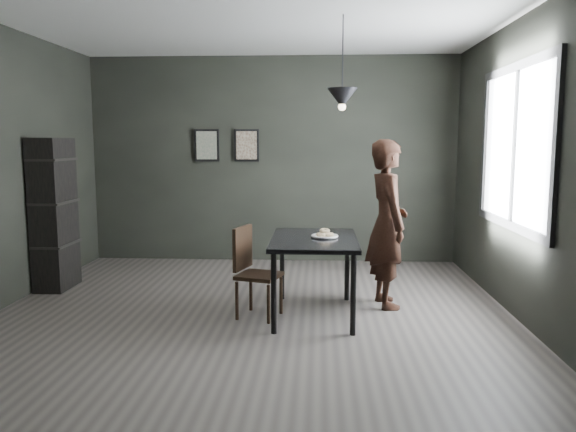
# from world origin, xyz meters

# --- Properties ---
(ground) EXTENTS (5.00, 5.00, 0.00)m
(ground) POSITION_xyz_m (0.00, 0.00, 0.00)
(ground) COLOR #383330
(ground) RESTS_ON ground
(back_wall) EXTENTS (5.00, 0.10, 2.80)m
(back_wall) POSITION_xyz_m (0.00, 2.50, 1.40)
(back_wall) COLOR black
(back_wall) RESTS_ON ground
(ceiling) EXTENTS (5.00, 5.00, 0.02)m
(ceiling) POSITION_xyz_m (0.00, 0.00, 2.80)
(ceiling) COLOR silver
(ceiling) RESTS_ON ground
(window_assembly) EXTENTS (0.04, 1.96, 1.56)m
(window_assembly) POSITION_xyz_m (2.47, 0.20, 1.60)
(window_assembly) COLOR white
(window_assembly) RESTS_ON ground
(cafe_table) EXTENTS (0.80, 1.20, 0.75)m
(cafe_table) POSITION_xyz_m (0.60, 0.00, 0.67)
(cafe_table) COLOR black
(cafe_table) RESTS_ON ground
(white_plate) EXTENTS (0.23, 0.23, 0.01)m
(white_plate) POSITION_xyz_m (0.70, 0.03, 0.76)
(white_plate) COLOR white
(white_plate) RESTS_ON cafe_table
(donut_pile) EXTENTS (0.17, 0.17, 0.08)m
(donut_pile) POSITION_xyz_m (0.70, 0.03, 0.79)
(donut_pile) COLOR beige
(donut_pile) RESTS_ON white_plate
(woman) EXTENTS (0.51, 0.67, 1.67)m
(woman) POSITION_xyz_m (1.33, 0.38, 0.84)
(woman) COLOR black
(woman) RESTS_ON ground
(wood_chair) EXTENTS (0.46, 0.46, 0.86)m
(wood_chair) POSITION_xyz_m (0.01, -0.05, 0.49)
(wood_chair) COLOR black
(wood_chair) RESTS_ON ground
(shelf_unit) EXTENTS (0.32, 0.57, 1.69)m
(shelf_unit) POSITION_xyz_m (-2.32, 0.86, 0.85)
(shelf_unit) COLOR black
(shelf_unit) RESTS_ON ground
(pendant_lamp) EXTENTS (0.28, 0.28, 0.86)m
(pendant_lamp) POSITION_xyz_m (0.85, 0.10, 2.05)
(pendant_lamp) COLOR black
(pendant_lamp) RESTS_ON ground
(framed_print_left) EXTENTS (0.34, 0.04, 0.44)m
(framed_print_left) POSITION_xyz_m (-0.90, 2.47, 1.60)
(framed_print_left) COLOR black
(framed_print_left) RESTS_ON ground
(framed_print_right) EXTENTS (0.34, 0.04, 0.44)m
(framed_print_right) POSITION_xyz_m (-0.35, 2.47, 1.60)
(framed_print_right) COLOR black
(framed_print_right) RESTS_ON ground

